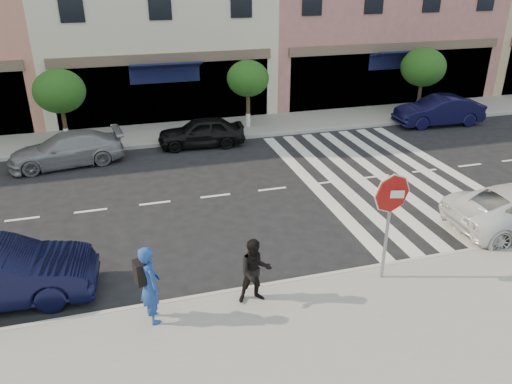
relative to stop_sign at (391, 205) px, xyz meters
name	(u,v)px	position (x,y,z in m)	size (l,w,h in m)	color
ground	(247,258)	(-2.87, 1.99, -2.11)	(120.00, 120.00, 0.00)	black
sidewalk_near	(296,352)	(-2.87, -1.76, -2.04)	(60.00, 4.50, 0.15)	gray
sidewalk_far	(184,132)	(-2.87, 12.99, -2.04)	(60.00, 3.00, 0.15)	gray
street_tree_wb	(59,91)	(-7.87, 12.79, 0.20)	(2.10, 2.10, 3.06)	#473323
street_tree_c	(248,79)	(0.13, 12.79, 0.25)	(1.90, 1.90, 3.04)	#473323
street_tree_ea	(423,67)	(9.13, 12.79, 0.28)	(2.20, 2.20, 3.19)	#473323
stop_sign	(391,205)	(0.00, 0.00, 0.00)	(0.93, 0.29, 2.72)	gray
photographer	(150,284)	(-5.48, -0.04, -1.07)	(0.65, 0.43, 1.78)	navy
walker	(255,271)	(-3.21, -0.01, -1.19)	(0.75, 0.59, 1.55)	black
car_far_left	(66,149)	(-7.73, 10.39, -1.50)	(1.72, 4.23, 1.23)	gray
car_far_mid	(201,132)	(-2.38, 11.09, -1.50)	(1.45, 3.61, 1.23)	black
car_far_right	(439,111)	(9.06, 10.97, -1.42)	(1.46, 4.18, 1.38)	black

